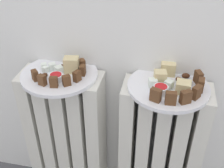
{
  "coord_description": "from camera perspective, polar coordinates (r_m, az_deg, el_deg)",
  "views": [
    {
      "loc": [
        0.15,
        -0.46,
        1.11
      ],
      "look_at": [
        0.0,
        0.28,
        0.6
      ],
      "focal_mm": 44.89,
      "sensor_mm": 36.0,
      "label": 1
    }
  ],
  "objects": [
    {
      "name": "fork",
      "position": [
        0.89,
        12.15,
        -0.35
      ],
      "size": [
        0.04,
        0.09,
        0.0
      ],
      "color": "silver",
      "rests_on": "plate_right"
    },
    {
      "name": "dark_cake_slice_left_6",
      "position": [
        0.95,
        -6.04,
        4.02
      ],
      "size": [
        0.03,
        0.03,
        0.03
      ],
      "primitive_type": "cube",
      "rotation": [
        0.0,
        0.0,
        2.12
      ],
      "color": "#56351E",
      "rests_on": "plate_left"
    },
    {
      "name": "medjool_date_left_0",
      "position": [
        0.97,
        -10.19,
        3.48
      ],
      "size": [
        0.03,
        0.03,
        0.02
      ],
      "primitive_type": "ellipsoid",
      "rotation": [
        0.0,
        0.0,
        0.76
      ],
      "color": "#3D1E0F",
      "rests_on": "plate_left"
    },
    {
      "name": "dark_cake_slice_left_0",
      "position": [
        0.92,
        -15.41,
        1.7
      ],
      "size": [
        0.03,
        0.03,
        0.03
      ],
      "primitive_type": "cube",
      "rotation": [
        0.0,
        0.0,
        -0.81
      ],
      "color": "#56351E",
      "rests_on": "plate_left"
    },
    {
      "name": "turkish_delight_left_0",
      "position": [
        0.96,
        -13.42,
        2.92
      ],
      "size": [
        0.02,
        0.02,
        0.02
      ],
      "primitive_type": "cube",
      "rotation": [
        0.0,
        0.0,
        1.15
      ],
      "color": "white",
      "rests_on": "plate_left"
    },
    {
      "name": "dark_cake_slice_right_1",
      "position": [
        0.8,
        11.89,
        -2.84
      ],
      "size": [
        0.03,
        0.02,
        0.04
      ],
      "primitive_type": "cube",
      "rotation": [
        0.0,
        0.0,
        0.09
      ],
      "color": "#56351E",
      "rests_on": "plate_right"
    },
    {
      "name": "dark_cake_slice_left_3",
      "position": [
        0.87,
        -9.25,
        0.7
      ],
      "size": [
        0.03,
        0.03,
        0.03
      ],
      "primitive_type": "cube",
      "rotation": [
        0.0,
        0.0,
        0.66
      ],
      "color": "#56351E",
      "rests_on": "plate_left"
    },
    {
      "name": "marble_cake_slice_right_1",
      "position": [
        0.93,
        11.35,
        2.99
      ],
      "size": [
        0.05,
        0.03,
        0.04
      ],
      "primitive_type": "cube",
      "rotation": [
        0.0,
        0.0,
        0.05
      ],
      "color": "beige",
      "rests_on": "plate_right"
    },
    {
      "name": "medjool_date_right_2",
      "position": [
        0.9,
        15.47,
        0.29
      ],
      "size": [
        0.02,
        0.03,
        0.02
      ],
      "primitive_type": "ellipsoid",
      "rotation": [
        0.0,
        0.0,
        1.46
      ],
      "color": "#3D1E0F",
      "rests_on": "plate_right"
    },
    {
      "name": "dark_cake_slice_left_2",
      "position": [
        0.87,
        -11.79,
        0.4
      ],
      "size": [
        0.03,
        0.02,
        0.03
      ],
      "primitive_type": "cube",
      "rotation": [
        0.0,
        0.0,
        0.17
      ],
      "color": "#56351E",
      "rests_on": "plate_left"
    },
    {
      "name": "marble_cake_slice_left_0",
      "position": [
        0.94,
        -8.25,
        3.9
      ],
      "size": [
        0.05,
        0.04,
        0.05
      ],
      "primitive_type": "cube",
      "rotation": [
        0.0,
        0.0,
        0.17
      ],
      "color": "beige",
      "rests_on": "plate_left"
    },
    {
      "name": "plate_right",
      "position": [
        0.89,
        11.37,
        -0.57
      ],
      "size": [
        0.26,
        0.26,
        0.01
      ],
      "primitive_type": "cylinder",
      "color": "white",
      "rests_on": "radiator_right"
    },
    {
      "name": "turkish_delight_right_2",
      "position": [
        0.87,
        8.33,
        0.24
      ],
      "size": [
        0.03,
        0.03,
        0.03
      ],
      "primitive_type": "cube",
      "rotation": [
        0.0,
        0.0,
        0.23
      ],
      "color": "white",
      "rests_on": "plate_right"
    },
    {
      "name": "dark_cake_slice_right_3",
      "position": [
        0.84,
        16.83,
        -1.63
      ],
      "size": [
        0.03,
        0.04,
        0.04
      ],
      "primitive_type": "cube",
      "rotation": [
        0.0,
        0.0,
        1.01
      ],
      "color": "#56351E",
      "rests_on": "plate_right"
    },
    {
      "name": "medjool_date_right_0",
      "position": [
        0.93,
        14.79,
        1.65
      ],
      "size": [
        0.03,
        0.02,
        0.02
      ],
      "primitive_type": "ellipsoid",
      "rotation": [
        0.0,
        0.0,
        0.14
      ],
      "color": "#3D1E0F",
      "rests_on": "plate_right"
    },
    {
      "name": "turkish_delight_right_3",
      "position": [
        0.83,
        12.02,
        -2.1
      ],
      "size": [
        0.02,
        0.02,
        0.02
      ],
      "primitive_type": "cube",
      "rotation": [
        0.0,
        0.0,
        0.17
      ],
      "color": "white",
      "rests_on": "plate_right"
    },
    {
      "name": "dark_cake_slice_left_1",
      "position": [
        0.89,
        -14.04,
        0.78
      ],
      "size": [
        0.03,
        0.02,
        0.03
      ],
      "primitive_type": "cube",
      "rotation": [
        0.0,
        0.0,
        -0.32
      ],
      "color": "#56351E",
      "rests_on": "plate_left"
    },
    {
      "name": "jam_bowl_right",
      "position": [
        0.84,
        9.88,
        -1.05
      ],
      "size": [
        0.05,
        0.05,
        0.02
      ],
      "color": "white",
      "rests_on": "plate_right"
    },
    {
      "name": "radiator_left",
      "position": [
        1.15,
        -8.99,
        -11.52
      ],
      "size": [
        0.3,
        0.13,
        0.61
      ],
      "color": "silver",
      "rests_on": "ground_plane"
    },
    {
      "name": "dark_cake_slice_left_5",
      "position": [
        0.92,
        -5.99,
        2.81
      ],
      "size": [
        0.02,
        0.03,
        0.03
      ],
      "primitive_type": "cube",
      "rotation": [
        0.0,
        0.0,
        1.64
      ],
      "color": "#56351E",
      "rests_on": "plate_left"
    },
    {
      "name": "medjool_date_right_1",
      "position": [
        0.91,
        13.46,
        0.85
      ],
      "size": [
        0.03,
        0.03,
        0.02
      ],
      "primitive_type": "ellipsoid",
      "rotation": [
        0.0,
        0.0,
        2.13
      ],
      "color": "#3D1E0F",
      "rests_on": "plate_right"
    },
    {
      "name": "radiator_right",
      "position": [
        1.1,
        9.49,
        -14.23
      ],
      "size": [
        0.3,
        0.13,
        0.61
      ],
      "color": "silver",
      "rests_on": "ground_plane"
    },
    {
      "name": "medjool_date_left_1",
      "position": [
        0.93,
        -13.65,
        1.7
      ],
      "size": [
        0.03,
        0.03,
        0.02
      ],
      "primitive_type": "ellipsoid",
      "rotation": [
        0.0,
        0.0,
        1.04
      ],
      "color": "#3D1E0F",
      "rests_on": "plate_left"
    },
    {
      "name": "jam_bowl_left",
      "position": [
        0.91,
        -11.32,
        1.41
      ],
      "size": [
        0.04,
        0.04,
        0.02
      ],
      "color": "white",
      "rests_on": "plate_left"
    },
    {
      "name": "turkish_delight_right_0",
      "position": [
        0.89,
        13.81,
        0.11
      ],
      "size": [
        0.02,
        0.02,
        0.02
      ],
      "primitive_type": "cube",
      "rotation": [
        0.0,
        0.0,
        0.1
      ],
      "color": "white",
      "rests_on": "plate_right"
    },
    {
      "name": "plate_left",
      "position": [
        0.95,
        -10.65,
        1.93
      ],
      "size": [
        0.26,
        0.26,
        0.01
      ],
      "primitive_type": "cylinder",
      "color": "white",
      "rests_on": "radiator_left"
    },
    {
      "name": "turkish_delight_right_1",
      "position": [
        0.87,
        11.51,
        -0.05
      ],
      "size": [
        0.03,
        0.03,
        0.02
      ],
      "primitive_type": "cube",
      "rotation": [
        0.0,
        0.0,
        1.09
      ],
      "color": "white",
      "rests_on": "plate_right"
    },
    {
      "name": "dark_cake_slice_left_4",
      "position": [
        0.89,
        -7.13,
        1.6
      ],
      "size": [
        0.03,
        0.03,
        0.03
      ],
      "primitive_type": "cube",
      "rotation": [
        0.0,
        0.0,
        1.15
      ],
      "color": "#56351E",
      "rests_on": "plate_left"
    },
    {
      "name": "marble_cake_slice_right_0",
      "position": [
        0.86,
        14.31,
        -0.63
      ],
      "size": [
        0.05,
        0.04,
        0.04
      ],
      "primitive_type": "cube",
      "rotation": [
        0.0,
        0.0,
        -0.1
      ],
      "color": "beige",
      "rests_on": "plate_right"
    },
    {
      "name": "turkish_delight_left_1",
      "position": [
        0.98,
        -13.68,
        3.58
      ],
      "size": [
        0.03,
        0.03,
        0.02
      ],
      "primitive_type": "cube",
      "rotation": [
        0.0,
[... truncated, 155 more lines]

